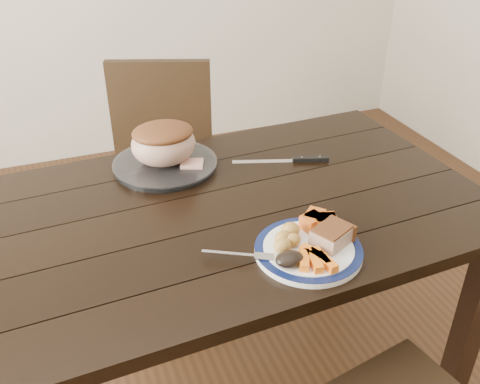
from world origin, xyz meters
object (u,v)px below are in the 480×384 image
object	(u,v)px
dinner_plate	(308,251)
serving_platter	(165,165)
roast_joint	(164,144)
fork	(243,255)
carving_knife	(299,160)
pork_slice	(332,236)
dining_table	(212,235)
chair_far	(162,164)

from	to	relation	value
dinner_plate	serving_platter	xyz separation A→B (m)	(-0.23, 0.57, 0.00)
dinner_plate	roast_joint	size ratio (longest dim) A/B	1.32
fork	carving_knife	bearing A→B (deg)	78.50
fork	roast_joint	world-z (taller)	roast_joint
pork_slice	roast_joint	distance (m)	0.64
dining_table	fork	size ratio (longest dim) A/B	9.99
dining_table	carving_knife	xyz separation A→B (m)	(0.36, 0.17, 0.10)
dining_table	carving_knife	size ratio (longest dim) A/B	5.28
dining_table	chair_far	distance (m)	0.75
fork	roast_joint	size ratio (longest dim) A/B	0.80
pork_slice	roast_joint	xyz separation A→B (m)	(-0.29, 0.58, 0.04)
serving_platter	fork	world-z (taller)	fork
chair_far	serving_platter	world-z (taller)	chair_far
roast_joint	pork_slice	bearing A→B (deg)	-63.53
serving_platter	fork	distance (m)	0.55
roast_joint	dining_table	bearing A→B (deg)	-77.81
dining_table	chair_far	world-z (taller)	chair_far
chair_far	carving_knife	distance (m)	0.70
dinner_plate	carving_knife	size ratio (longest dim) A/B	0.87
chair_far	dinner_plate	distance (m)	1.05
dining_table	chair_far	xyz separation A→B (m)	(0.02, 0.73, -0.13)
carving_knife	pork_slice	bearing A→B (deg)	-88.44
serving_platter	roast_joint	distance (m)	0.08
fork	roast_joint	bearing A→B (deg)	125.22
serving_platter	pork_slice	xyz separation A→B (m)	(0.29, -0.58, 0.03)
dining_table	pork_slice	size ratio (longest dim) A/B	17.59
fork	carving_knife	size ratio (longest dim) A/B	0.53
dinner_plate	fork	xyz separation A→B (m)	(-0.17, 0.03, 0.01)
serving_platter	fork	bearing A→B (deg)	-83.67
dining_table	pork_slice	xyz separation A→B (m)	(0.22, -0.29, 0.13)
dining_table	fork	bearing A→B (deg)	-90.43
chair_far	dinner_plate	xyz separation A→B (m)	(0.15, -1.02, 0.23)
pork_slice	fork	xyz separation A→B (m)	(-0.23, 0.03, -0.02)
fork	serving_platter	bearing A→B (deg)	125.22
serving_platter	fork	size ratio (longest dim) A/B	1.99
pork_slice	roast_joint	bearing A→B (deg)	116.47
dining_table	serving_platter	size ratio (longest dim) A/B	5.02
fork	carving_knife	distance (m)	0.56
serving_platter	pork_slice	size ratio (longest dim) A/B	3.51
pork_slice	carving_knife	distance (m)	0.48
chair_far	roast_joint	bearing A→B (deg)	99.63
dining_table	pork_slice	bearing A→B (deg)	-52.07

